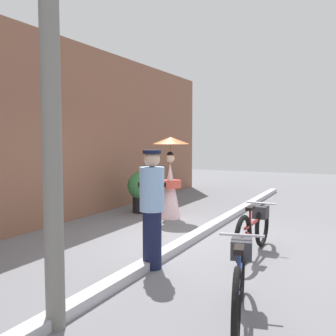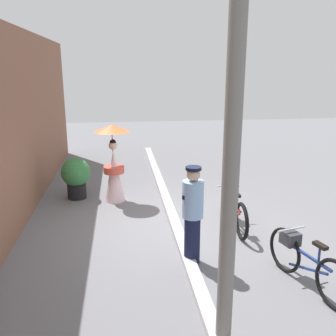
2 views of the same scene
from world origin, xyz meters
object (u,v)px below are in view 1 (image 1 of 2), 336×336
Objects in this scene: bicycle_near_officer at (254,229)px; bicycle_far_side at (240,278)px; person_officer at (152,206)px; potted_plant_by_door at (143,189)px; utility_pole at (50,70)px; person_with_parasol at (170,177)px.

bicycle_near_officer is 2.22m from bicycle_far_side.
person_officer reaches higher than potted_plant_by_door.
person_with_parasol is at bearing 14.52° from utility_pole.
person_officer is at bearing 59.41° from bicycle_far_side.
potted_plant_by_door is at bearing 70.94° from person_with_parasol.
bicycle_near_officer is 1.77× the size of potted_plant_by_door.
bicycle_near_officer is 1.05× the size of bicycle_far_side.
person_officer is (-1.30, 1.09, 0.47)m from bicycle_near_officer.
bicycle_far_side is 1.79m from person_officer.
bicycle_near_officer is at bearing -123.00° from potted_plant_by_door.
utility_pole is at bearing -179.83° from person_officer.
potted_plant_by_door is (0.32, 0.91, -0.37)m from person_with_parasol.
potted_plant_by_door is 6.02m from utility_pole.
bicycle_near_officer is at bearing 10.48° from bicycle_far_side.
potted_plant_by_door is (2.13, 3.28, 0.17)m from bicycle_near_officer.
bicycle_far_side is 1.68× the size of potted_plant_by_door.
potted_plant_by_door reaches higher than bicycle_near_officer.
person_with_parasol is 1.82× the size of potted_plant_by_door.
bicycle_far_side is (-2.18, -0.40, 0.01)m from bicycle_near_officer.
utility_pole is at bearing 123.37° from bicycle_far_side.
utility_pole reaches higher than person_officer.
person_officer is at bearing 140.07° from bicycle_near_officer.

